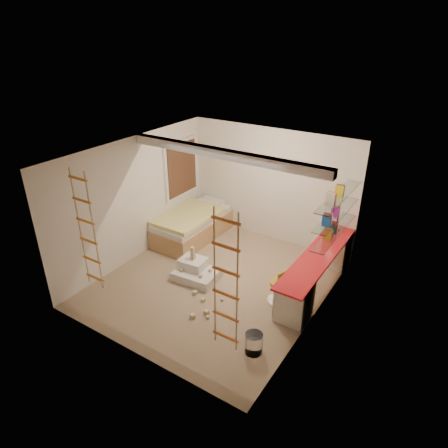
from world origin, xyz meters
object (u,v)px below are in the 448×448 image
Objects in this scene: swivel_chair at (280,290)px; play_platform at (196,271)px; desk at (317,270)px; bed at (192,225)px.

play_platform is at bearing -173.96° from swivel_chair.
play_platform is (-2.13, -0.95, -0.26)m from desk.
desk is 1.40× the size of bed.
bed is at bearing 173.51° from desk.
swivel_chair is at bearing 6.04° from play_platform.
desk reaches higher than swivel_chair.
swivel_chair is at bearing -21.89° from bed.
swivel_chair is (2.82, -1.13, -0.07)m from bed.
bed is 3.04m from swivel_chair.
desk is 3.22m from bed.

